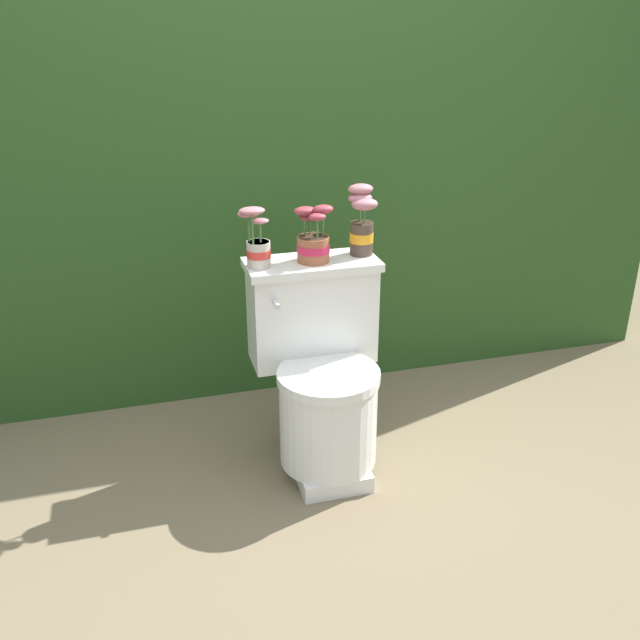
{
  "coord_description": "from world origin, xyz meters",
  "views": [
    {
      "loc": [
        -0.61,
        -2.1,
        1.63
      ],
      "look_at": [
        0.01,
        0.15,
        0.59
      ],
      "focal_mm": 40.0,
      "sensor_mm": 36.0,
      "label": 1
    }
  ],
  "objects_px": {
    "potted_plant_left": "(257,243)",
    "potted_plant_middle": "(362,222)",
    "toilet": "(321,375)",
    "potted_plant_midleft": "(313,241)"
  },
  "relations": [
    {
      "from": "toilet",
      "to": "potted_plant_left",
      "type": "bearing_deg",
      "value": 150.39
    },
    {
      "from": "toilet",
      "to": "potted_plant_left",
      "type": "distance_m",
      "value": 0.54
    },
    {
      "from": "potted_plant_left",
      "to": "potted_plant_middle",
      "type": "bearing_deg",
      "value": 6.13
    },
    {
      "from": "potted_plant_middle",
      "to": "toilet",
      "type": "bearing_deg",
      "value": -141.32
    },
    {
      "from": "potted_plant_left",
      "to": "potted_plant_midleft",
      "type": "xyz_separation_m",
      "value": [
        0.21,
        0.01,
        -0.01
      ]
    },
    {
      "from": "potted_plant_left",
      "to": "toilet",
      "type": "bearing_deg",
      "value": -29.61
    },
    {
      "from": "potted_plant_midleft",
      "to": "potted_plant_middle",
      "type": "distance_m",
      "value": 0.2
    },
    {
      "from": "toilet",
      "to": "potted_plant_left",
      "type": "height_order",
      "value": "potted_plant_left"
    },
    {
      "from": "potted_plant_left",
      "to": "potted_plant_middle",
      "type": "relative_size",
      "value": 0.87
    },
    {
      "from": "potted_plant_midleft",
      "to": "potted_plant_middle",
      "type": "bearing_deg",
      "value": 9.06
    }
  ]
}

